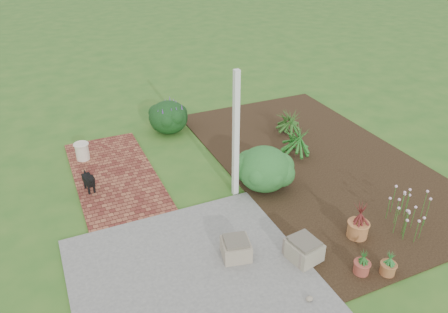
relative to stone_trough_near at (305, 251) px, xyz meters
name	(u,v)px	position (x,y,z in m)	size (l,w,h in m)	color
ground	(223,200)	(-0.48, 2.03, -0.19)	(80.00, 80.00, 0.00)	#2A5F1E
concrete_patio	(195,281)	(-1.73, 0.28, -0.17)	(3.50, 3.50, 0.04)	slate
brick_path	(114,174)	(-2.18, 3.78, -0.17)	(1.60, 3.50, 0.04)	#5B221C
garden_bed	(317,161)	(2.02, 2.53, -0.17)	(4.00, 7.00, 0.03)	black
veranda_post	(236,136)	(-0.18, 2.13, 1.06)	(0.10, 0.10, 2.50)	white
stone_trough_near	(305,251)	(0.00, 0.00, 0.00)	(0.45, 0.45, 0.30)	gray
stone_trough_mid	(302,249)	(0.00, 0.06, 0.00)	(0.45, 0.45, 0.30)	#726255
stone_trough_far	(236,249)	(-0.95, 0.49, -0.01)	(0.43, 0.43, 0.29)	gray
black_dog	(89,180)	(-2.74, 3.31, 0.11)	(0.21, 0.50, 0.43)	black
cream_ceramic_urn	(82,151)	(-2.67, 4.68, 0.04)	(0.28, 0.28, 0.38)	beige
evergreen_shrub	(264,168)	(0.42, 2.08, 0.28)	(1.04, 1.04, 0.88)	#15441D
agapanthus_clump_back	(296,137)	(1.68, 2.95, 0.27)	(0.96, 0.96, 0.86)	#0D3F0C
agapanthus_clump_front	(289,119)	(2.14, 3.97, 0.20)	(0.80, 0.80, 0.71)	#123810
pink_flower_patch	(411,211)	(2.15, 0.00, 0.13)	(0.91, 0.91, 0.58)	#113D0F
terracotta_pot_bronze	(358,229)	(1.13, 0.11, -0.02)	(0.34, 0.34, 0.28)	#B16E3C
terracotta_pot_small_left	(388,269)	(0.98, -0.78, -0.07)	(0.23, 0.23, 0.19)	#985B33
terracotta_pot_small_right	(362,267)	(0.63, -0.60, -0.06)	(0.23, 0.23, 0.20)	#974133
purple_flowering_bush	(168,116)	(-0.49, 5.31, 0.22)	(0.95, 0.95, 0.81)	black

